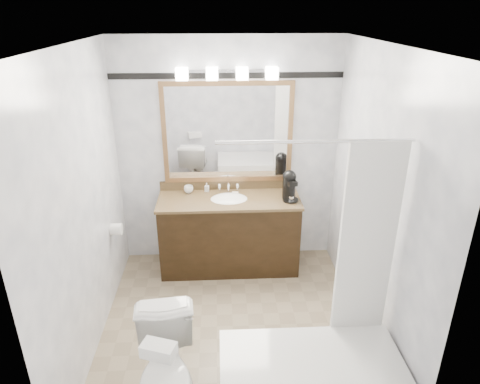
# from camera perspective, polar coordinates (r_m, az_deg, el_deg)

# --- Properties ---
(room) EXTENTS (2.42, 2.62, 2.52)m
(room) POSITION_cam_1_polar(r_m,az_deg,el_deg) (3.50, -1.09, -1.81)
(room) COLOR gray
(room) RESTS_ON ground
(vanity) EXTENTS (1.53, 0.58, 0.97)m
(vanity) POSITION_cam_1_polar(r_m,az_deg,el_deg) (4.78, -1.43, -5.33)
(vanity) COLOR black
(vanity) RESTS_ON ground
(mirror) EXTENTS (1.40, 0.04, 1.10)m
(mirror) POSITION_cam_1_polar(r_m,az_deg,el_deg) (4.62, -1.66, 7.86)
(mirror) COLOR #996F45
(mirror) RESTS_ON room
(vanity_light_bar) EXTENTS (1.02, 0.14, 0.12)m
(vanity_light_bar) POSITION_cam_1_polar(r_m,az_deg,el_deg) (4.43, -1.74, 15.56)
(vanity_light_bar) COLOR silver
(vanity_light_bar) RESTS_ON room
(accent_stripe) EXTENTS (2.40, 0.01, 0.06)m
(accent_stripe) POSITION_cam_1_polar(r_m,az_deg,el_deg) (4.50, -1.75, 15.26)
(accent_stripe) COLOR black
(accent_stripe) RESTS_ON room
(bathtub) EXTENTS (1.30, 0.75, 1.96)m
(bathtub) POSITION_cam_1_polar(r_m,az_deg,el_deg) (3.41, 9.76, -23.24)
(bathtub) COLOR white
(bathtub) RESTS_ON ground
(tp_roll) EXTENTS (0.11, 0.12, 0.12)m
(tp_roll) POSITION_cam_1_polar(r_m,az_deg,el_deg) (4.47, -16.16, -4.78)
(tp_roll) COLOR white
(tp_roll) RESTS_ON room
(toilet) EXTENTS (0.50, 0.79, 0.76)m
(toilet) POSITION_cam_1_polar(r_m,az_deg,el_deg) (3.29, -9.73, -22.98)
(toilet) COLOR white
(toilet) RESTS_ON ground
(tissue_box) EXTENTS (0.24, 0.18, 0.09)m
(tissue_box) POSITION_cam_1_polar(r_m,az_deg,el_deg) (2.85, -10.79, -19.98)
(tissue_box) COLOR white
(tissue_box) RESTS_ON toilet
(coffee_maker) EXTENTS (0.17, 0.21, 0.32)m
(coffee_maker) POSITION_cam_1_polar(r_m,az_deg,el_deg) (4.55, 6.60, 0.99)
(coffee_maker) COLOR black
(coffee_maker) RESTS_ON vanity
(cup_left) EXTENTS (0.13, 0.13, 0.08)m
(cup_left) POSITION_cam_1_polar(r_m,az_deg,el_deg) (4.75, -6.86, 0.36)
(cup_left) COLOR white
(cup_left) RESTS_ON vanity
(soap_bottle_a) EXTENTS (0.05, 0.05, 0.10)m
(soap_bottle_a) POSITION_cam_1_polar(r_m,az_deg,el_deg) (4.76, -4.45, 0.64)
(soap_bottle_a) COLOR white
(soap_bottle_a) RESTS_ON vanity
(soap_bar) EXTENTS (0.07, 0.05, 0.02)m
(soap_bar) POSITION_cam_1_polar(r_m,az_deg,el_deg) (4.70, -0.66, -0.14)
(soap_bar) COLOR beige
(soap_bar) RESTS_ON vanity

